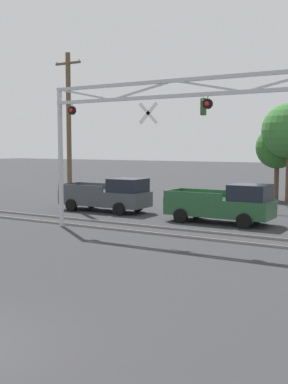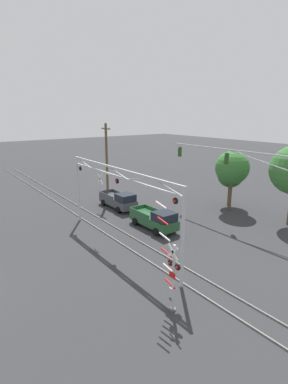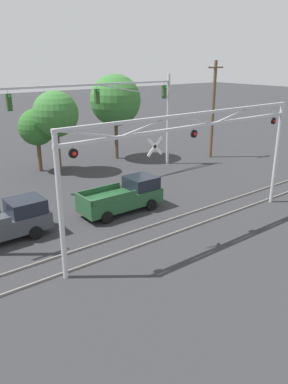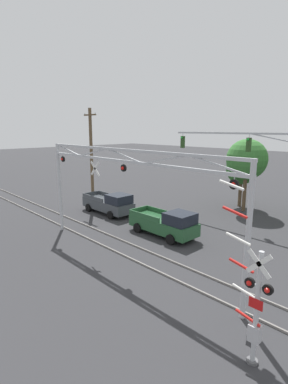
# 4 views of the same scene
# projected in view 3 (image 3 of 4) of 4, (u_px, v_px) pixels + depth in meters

# --- Properties ---
(rail_track_near) EXTENTS (80.00, 0.08, 0.10)m
(rail_track_near) POSITION_uv_depth(u_px,v_px,m) (186.00, 229.00, 19.96)
(rail_track_near) COLOR gray
(rail_track_near) RESTS_ON ground_plane
(rail_track_far) EXTENTS (80.00, 0.08, 0.10)m
(rail_track_far) POSITION_uv_depth(u_px,v_px,m) (168.00, 220.00, 21.03)
(rail_track_far) COLOR gray
(rail_track_far) RESTS_ON ground_plane
(crossing_gantry) EXTENTS (14.55, 0.27, 6.23)m
(crossing_gantry) POSITION_uv_depth(u_px,v_px,m) (193.00, 146.00, 18.20)
(crossing_gantry) COLOR #B7BABF
(crossing_gantry) RESTS_ON ground_plane
(traffic_signal_span) EXTENTS (13.66, 0.39, 7.49)m
(traffic_signal_span) POSITION_uv_depth(u_px,v_px,m) (132.00, 104.00, 28.64)
(traffic_signal_span) COLOR #B7BABF
(traffic_signal_span) RESTS_ON ground_plane
(pickup_truck_lead) EXTENTS (5.04, 2.09, 1.90)m
(pickup_truck_lead) POSITION_uv_depth(u_px,v_px,m) (125.00, 196.00, 22.23)
(pickup_truck_lead) COLOR #23512D
(pickup_truck_lead) RESTS_ON ground_plane
(pickup_truck_following) EXTENTS (5.21, 2.09, 1.90)m
(pickup_truck_following) POSITION_uv_depth(u_px,v_px,m) (2.00, 223.00, 18.59)
(pickup_truck_following) COLOR #3D4247
(pickup_truck_following) RESTS_ON ground_plane
(utility_pole_right) EXTENTS (1.80, 0.28, 8.49)m
(utility_pole_right) POSITION_uv_depth(u_px,v_px,m) (213.00, 109.00, 33.23)
(utility_pole_right) COLOR brown
(utility_pole_right) RESTS_ON ground_plane
(background_tree_beyond_span) EXTENTS (2.86, 2.86, 4.99)m
(background_tree_beyond_span) POSITION_uv_depth(u_px,v_px,m) (37.00, 127.00, 29.21)
(background_tree_beyond_span) COLOR brown
(background_tree_beyond_span) RESTS_ON ground_plane
(background_tree_far_left_verge) EXTENTS (3.51, 3.51, 6.38)m
(background_tree_far_left_verge) POSITION_uv_depth(u_px,v_px,m) (56.00, 114.00, 28.55)
(background_tree_far_left_verge) COLOR brown
(background_tree_far_left_verge) RESTS_ON ground_plane
(background_tree_far_right_verge) EXTENTS (4.44, 4.44, 7.41)m
(background_tree_far_right_verge) POSITION_uv_depth(u_px,v_px,m) (115.00, 100.00, 32.51)
(background_tree_far_right_verge) COLOR brown
(background_tree_far_right_verge) RESTS_ON ground_plane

